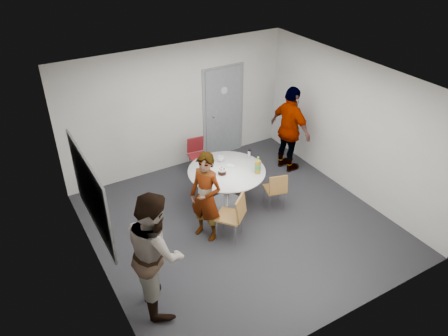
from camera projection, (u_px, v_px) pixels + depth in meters
floor at (240, 224)px, 8.00m from camera, size 5.00×5.00×0.00m
ceiling at (243, 84)px, 6.58m from camera, size 5.00×5.00×0.00m
wall_back at (177, 108)px, 9.13m from camera, size 5.00×0.00×5.00m
wall_left at (93, 206)px, 6.22m from camera, size 0.00×5.00×5.00m
wall_right at (351, 127)px, 8.36m from camera, size 0.00×5.00×5.00m
wall_front at (348, 249)px, 5.45m from camera, size 5.00×0.00×5.00m
door at (223, 112)px, 9.76m from camera, size 1.02×0.17×2.12m
whiteboard at (90, 193)px, 6.33m from camera, size 0.04×1.90×1.25m
table at (228, 175)px, 8.21m from camera, size 1.46×1.46×1.10m
chair_near_left at (234, 213)px, 7.40m from camera, size 0.61×0.62×0.89m
chair_near_right at (276, 188)px, 8.17m from camera, size 0.46×0.49×0.78m
chair_far at (197, 152)px, 9.32m from camera, size 0.42×0.45×0.79m
person_main at (206, 197)px, 7.31m from camera, size 0.62×0.71×1.65m
person_left at (156, 251)px, 5.99m from camera, size 0.85×1.03×1.92m
person_right at (290, 130)px, 9.18m from camera, size 0.58×1.15×1.89m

